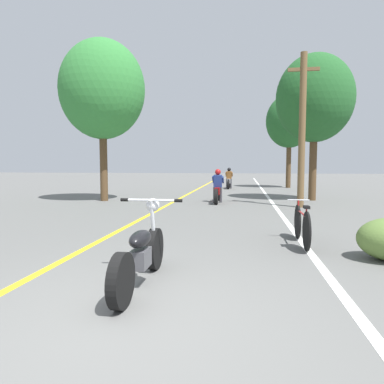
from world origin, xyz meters
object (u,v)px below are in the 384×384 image
(utility_pole, at_px, (302,129))
(roadside_tree_left, at_px, (102,90))
(motorcycle_rider_lead, at_px, (218,190))
(roadside_tree_right_near, at_px, (315,99))
(bicycle_parked, at_px, (302,225))
(motorcycle_rider_far, at_px, (229,180))
(roadside_tree_right_far, at_px, (289,121))
(motorcycle_foreground, at_px, (142,253))

(utility_pole, distance_m, roadside_tree_left, 8.32)
(motorcycle_rider_lead, bearing_deg, utility_pole, -20.75)
(roadside_tree_right_near, bearing_deg, motorcycle_rider_lead, -160.12)
(utility_pole, height_order, bicycle_parked, utility_pole)
(roadside_tree_left, bearing_deg, motorcycle_rider_far, 59.73)
(roadside_tree_right_far, height_order, roadside_tree_left, roadside_tree_left)
(roadside_tree_left, xyz_separation_m, motorcycle_foreground, (4.66, -9.82, -4.29))
(motorcycle_foreground, relative_size, motorcycle_rider_far, 0.96)
(motorcycle_rider_lead, bearing_deg, roadside_tree_right_near, 19.88)
(motorcycle_foreground, bearing_deg, utility_pole, 68.85)
(roadside_tree_left, distance_m, motorcycle_foreground, 11.69)
(roadside_tree_right_far, height_order, motorcycle_foreground, roadside_tree_right_far)
(roadside_tree_left, bearing_deg, roadside_tree_right_near, 9.86)
(roadside_tree_right_far, xyz_separation_m, motorcycle_rider_far, (-3.95, -1.26, -3.93))
(utility_pole, distance_m, roadside_tree_right_near, 3.19)
(motorcycle_foreground, relative_size, bicycle_parked, 1.15)
(roadside_tree_right_far, bearing_deg, roadside_tree_right_near, -90.11)
(utility_pole, relative_size, roadside_tree_left, 0.81)
(motorcycle_rider_far, bearing_deg, bicycle_parked, -82.50)
(roadside_tree_right_near, bearing_deg, roadside_tree_left, -170.14)
(roadside_tree_right_near, xyz_separation_m, bicycle_parked, (-1.85, -8.73, -4.01))
(roadside_tree_right_far, relative_size, bicycle_parked, 3.55)
(roadside_tree_right_near, xyz_separation_m, roadside_tree_left, (-8.96, -1.56, 0.32))
(utility_pole, xyz_separation_m, motorcycle_foreground, (-3.38, -8.73, -2.44))
(roadside_tree_left, distance_m, motorcycle_rider_lead, 6.46)
(motorcycle_rider_far, bearing_deg, roadside_tree_right_far, 17.63)
(roadside_tree_left, bearing_deg, motorcycle_foreground, -64.59)
(utility_pole, height_order, roadside_tree_left, roadside_tree_left)
(motorcycle_rider_lead, bearing_deg, motorcycle_foreground, -91.45)
(roadside_tree_right_far, bearing_deg, motorcycle_rider_lead, -112.56)
(roadside_tree_right_near, distance_m, motorcycle_foreground, 12.79)
(utility_pole, relative_size, roadside_tree_right_far, 0.88)
(utility_pole, height_order, motorcycle_rider_far, utility_pole)
(roadside_tree_right_far, distance_m, roadside_tree_left, 13.34)
(roadside_tree_right_near, height_order, motorcycle_rider_lead, roadside_tree_right_near)
(roadside_tree_right_far, relative_size, motorcycle_foreground, 3.07)
(roadside_tree_left, distance_m, motorcycle_rider_far, 10.81)
(roadside_tree_right_near, bearing_deg, bicycle_parked, -101.99)
(motorcycle_rider_far, bearing_deg, motorcycle_foreground, -91.12)
(motorcycle_foreground, bearing_deg, roadside_tree_left, 115.41)
(utility_pole, xyz_separation_m, roadside_tree_right_far, (0.93, 10.95, 1.59))
(roadside_tree_right_far, bearing_deg, motorcycle_rider_far, -162.37)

